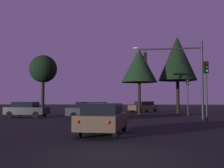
{
  "coord_description": "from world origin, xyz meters",
  "views": [
    {
      "loc": [
        0.72,
        -8.37,
        1.65
      ],
      "look_at": [
        -1.8,
        19.78,
        3.29
      ],
      "focal_mm": 45.58,
      "sensor_mm": 36.0,
      "label": 1
    }
  ],
  "objects_px": {
    "car_crossing_left": "(93,110)",
    "car_crossing_right": "(27,109)",
    "traffic_signal_mast_arm": "(182,66)",
    "tree_behind_sign": "(177,59)",
    "tree_right_cluster": "(43,69)",
    "traffic_light_corner_left": "(206,79)",
    "traffic_light_corner_right": "(188,88)",
    "car_far_lane": "(144,107)",
    "tree_center_horizon": "(139,66)",
    "car_nearside_lane": "(103,118)"
  },
  "relations": [
    {
      "from": "tree_behind_sign",
      "to": "tree_center_horizon",
      "type": "relative_size",
      "value": 1.25
    },
    {
      "from": "traffic_light_corner_left",
      "to": "car_crossing_left",
      "type": "xyz_separation_m",
      "value": [
        -9.2,
        2.63,
        -2.47
      ]
    },
    {
      "from": "car_crossing_right",
      "to": "tree_behind_sign",
      "type": "bearing_deg",
      "value": 30.98
    },
    {
      "from": "traffic_signal_mast_arm",
      "to": "car_crossing_right",
      "type": "height_order",
      "value": "traffic_signal_mast_arm"
    },
    {
      "from": "traffic_light_corner_right",
      "to": "car_nearside_lane",
      "type": "xyz_separation_m",
      "value": [
        -7.12,
        -17.75,
        -2.22
      ]
    },
    {
      "from": "traffic_light_corner_left",
      "to": "car_far_lane",
      "type": "bearing_deg",
      "value": 104.04
    },
    {
      "from": "traffic_light_corner_right",
      "to": "car_nearside_lane",
      "type": "height_order",
      "value": "traffic_light_corner_right"
    },
    {
      "from": "car_far_lane",
      "to": "tree_behind_sign",
      "type": "height_order",
      "value": "tree_behind_sign"
    },
    {
      "from": "traffic_light_corner_right",
      "to": "tree_behind_sign",
      "type": "relative_size",
      "value": 0.44
    },
    {
      "from": "tree_behind_sign",
      "to": "tree_center_horizon",
      "type": "xyz_separation_m",
      "value": [
        -4.8,
        -2.72,
        -1.17
      ]
    },
    {
      "from": "traffic_light_corner_left",
      "to": "car_crossing_left",
      "type": "height_order",
      "value": "traffic_light_corner_left"
    },
    {
      "from": "traffic_light_corner_left",
      "to": "tree_behind_sign",
      "type": "xyz_separation_m",
      "value": [
        -0.25,
        13.75,
        3.63
      ]
    },
    {
      "from": "car_nearside_lane",
      "to": "tree_behind_sign",
      "type": "height_order",
      "value": "tree_behind_sign"
    },
    {
      "from": "traffic_light_corner_left",
      "to": "tree_behind_sign",
      "type": "distance_m",
      "value": 14.23
    },
    {
      "from": "car_far_lane",
      "to": "tree_right_cluster",
      "type": "bearing_deg",
      "value": -153.16
    },
    {
      "from": "traffic_light_corner_right",
      "to": "traffic_signal_mast_arm",
      "type": "bearing_deg",
      "value": -104.5
    },
    {
      "from": "tree_right_cluster",
      "to": "traffic_light_corner_left",
      "type": "bearing_deg",
      "value": -34.35
    },
    {
      "from": "car_nearside_lane",
      "to": "car_crossing_left",
      "type": "bearing_deg",
      "value": 101.54
    },
    {
      "from": "tree_center_horizon",
      "to": "traffic_light_corner_left",
      "type": "bearing_deg",
      "value": -65.41
    },
    {
      "from": "car_far_lane",
      "to": "tree_right_cluster",
      "type": "relative_size",
      "value": 0.6
    },
    {
      "from": "traffic_signal_mast_arm",
      "to": "car_crossing_left",
      "type": "relative_size",
      "value": 1.48
    },
    {
      "from": "tree_right_cluster",
      "to": "tree_behind_sign",
      "type": "bearing_deg",
      "value": 8.0
    },
    {
      "from": "tree_behind_sign",
      "to": "traffic_light_corner_left",
      "type": "bearing_deg",
      "value": -88.96
    },
    {
      "from": "car_nearside_lane",
      "to": "tree_center_horizon",
      "type": "xyz_separation_m",
      "value": [
        1.88,
        19.54,
        4.93
      ]
    },
    {
      "from": "traffic_signal_mast_arm",
      "to": "tree_behind_sign",
      "type": "xyz_separation_m",
      "value": [
        1.01,
        10.14,
        2.15
      ]
    },
    {
      "from": "car_crossing_left",
      "to": "car_nearside_lane",
      "type": "bearing_deg",
      "value": -78.46
    },
    {
      "from": "traffic_signal_mast_arm",
      "to": "car_nearside_lane",
      "type": "bearing_deg",
      "value": -115.07
    },
    {
      "from": "traffic_signal_mast_arm",
      "to": "car_crossing_left",
      "type": "bearing_deg",
      "value": -172.94
    },
    {
      "from": "tree_center_horizon",
      "to": "tree_right_cluster",
      "type": "height_order",
      "value": "tree_center_horizon"
    },
    {
      "from": "tree_behind_sign",
      "to": "tree_right_cluster",
      "type": "relative_size",
      "value": 1.35
    },
    {
      "from": "traffic_light_corner_left",
      "to": "tree_center_horizon",
      "type": "xyz_separation_m",
      "value": [
        -5.05,
        11.04,
        2.46
      ]
    },
    {
      "from": "car_crossing_right",
      "to": "tree_right_cluster",
      "type": "distance_m",
      "value": 8.52
    },
    {
      "from": "tree_right_cluster",
      "to": "traffic_signal_mast_arm",
      "type": "bearing_deg",
      "value": -26.83
    },
    {
      "from": "traffic_signal_mast_arm",
      "to": "tree_center_horizon",
      "type": "bearing_deg",
      "value": 117.03
    },
    {
      "from": "traffic_signal_mast_arm",
      "to": "car_crossing_left",
      "type": "height_order",
      "value": "traffic_signal_mast_arm"
    },
    {
      "from": "car_nearside_lane",
      "to": "car_crossing_left",
      "type": "xyz_separation_m",
      "value": [
        -2.27,
        11.13,
        0.0
      ]
    },
    {
      "from": "tree_behind_sign",
      "to": "tree_center_horizon",
      "type": "height_order",
      "value": "tree_behind_sign"
    },
    {
      "from": "traffic_signal_mast_arm",
      "to": "tree_behind_sign",
      "type": "height_order",
      "value": "tree_behind_sign"
    },
    {
      "from": "tree_behind_sign",
      "to": "traffic_light_corner_right",
      "type": "bearing_deg",
      "value": -84.36
    },
    {
      "from": "traffic_signal_mast_arm",
      "to": "tree_right_cluster",
      "type": "bearing_deg",
      "value": 153.17
    },
    {
      "from": "tree_right_cluster",
      "to": "tree_center_horizon",
      "type": "bearing_deg",
      "value": -1.96
    },
    {
      "from": "car_crossing_left",
      "to": "car_crossing_right",
      "type": "height_order",
      "value": "same"
    },
    {
      "from": "tree_right_cluster",
      "to": "car_crossing_left",
      "type": "bearing_deg",
      "value": -49.46
    },
    {
      "from": "traffic_signal_mast_arm",
      "to": "car_far_lane",
      "type": "height_order",
      "value": "traffic_signal_mast_arm"
    },
    {
      "from": "car_far_lane",
      "to": "tree_behind_sign",
      "type": "xyz_separation_m",
      "value": [
        4.17,
        -3.91,
        6.1
      ]
    },
    {
      "from": "car_crossing_right",
      "to": "traffic_light_corner_left",
      "type": "bearing_deg",
      "value": -15.3
    },
    {
      "from": "car_far_lane",
      "to": "traffic_signal_mast_arm",
      "type": "bearing_deg",
      "value": -77.34
    },
    {
      "from": "tree_center_horizon",
      "to": "car_nearside_lane",
      "type": "bearing_deg",
      "value": -95.48
    },
    {
      "from": "traffic_light_corner_left",
      "to": "traffic_light_corner_right",
      "type": "height_order",
      "value": "traffic_light_corner_left"
    },
    {
      "from": "car_crossing_left",
      "to": "tree_right_cluster",
      "type": "xyz_separation_m",
      "value": [
        -7.53,
        8.81,
        4.66
      ]
    }
  ]
}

